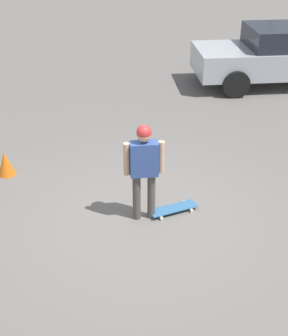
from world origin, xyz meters
name	(u,v)px	position (x,y,z in m)	size (l,w,h in m)	color
ground_plane	(144,217)	(0.00, 0.00, 0.00)	(220.00, 220.00, 0.00)	slate
person	(144,163)	(0.00, 0.00, 0.97)	(0.55, 0.37, 1.58)	#4C4742
skateboard	(173,209)	(-0.47, 0.15, 0.06)	(0.81, 0.40, 0.07)	#336693
car_parked_near	(281,55)	(-6.54, -3.00, 0.80)	(4.76, 3.71, 1.54)	#ADB2B7
traffic_cone	(6,163)	(1.27, -2.52, 0.23)	(0.31, 0.31, 0.45)	orange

